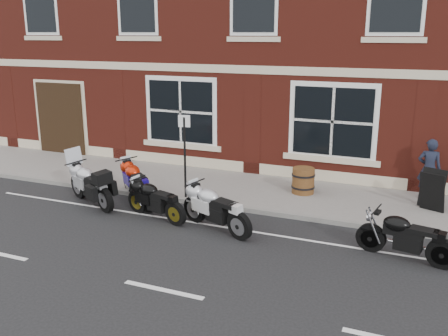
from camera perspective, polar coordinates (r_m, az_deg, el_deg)
The scene contains 12 objects.
ground at distance 11.77m, azimuth 0.31°, elevation -7.22°, with size 80.00×80.00×0.00m, color black.
sidewalk at distance 14.40m, azimuth 4.87°, elevation -2.76°, with size 30.00×3.00×0.12m, color slate.
kerb at distance 12.98m, azimuth 2.71°, elevation -4.76°, with size 30.00×0.16×0.12m, color slate.
moto_touring_silver at distance 13.86m, azimuth -14.99°, elevation -1.64°, with size 2.05×1.13×1.46m.
moto_sport_red at distance 13.78m, azimuth -9.81°, elevation -1.50°, with size 1.81×1.55×1.01m.
moto_sport_black at distance 12.50m, azimuth -7.82°, elevation -3.49°, with size 1.93×0.70×0.89m.
moto_sport_silver at distance 11.66m, azimuth -0.93°, elevation -4.47°, with size 2.06×0.98×0.98m.
moto_naked_black at distance 10.85m, azimuth 19.93°, elevation -7.18°, with size 2.03×0.56×0.92m.
pedestrian_left at distance 14.49m, azimuth 22.39°, elevation -0.10°, with size 0.60×0.40×1.66m, color black.
a_board_sign at distance 13.70m, azimuth 22.69°, elevation -2.36°, with size 0.62×0.41×1.03m, color black, non-canonical shape.
barrel_planter at distance 14.15m, azimuth 9.04°, elevation -1.43°, with size 0.65×0.65×0.72m.
parking_sign at distance 13.42m, azimuth -4.51°, elevation 2.00°, with size 0.32×0.10×2.28m.
Camera 1 is at (4.14, -10.06, 4.50)m, focal length 40.00 mm.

